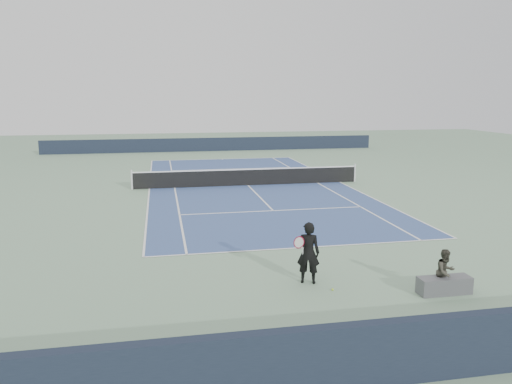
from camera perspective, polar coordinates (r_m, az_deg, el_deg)
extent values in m
plane|color=gray|center=(28.28, -0.92, 0.75)|extent=(80.00, 80.00, 0.00)
cube|color=#374F83|center=(28.28, -0.92, 0.76)|extent=(10.97, 23.77, 0.01)
cylinder|color=silver|center=(27.81, -14.02, 1.36)|extent=(0.10, 0.10, 1.07)
cylinder|color=silver|center=(29.96, 11.23, 2.16)|extent=(0.10, 0.10, 1.07)
cube|color=black|center=(28.20, -0.92, 1.67)|extent=(12.80, 0.03, 0.90)
cube|color=white|center=(28.13, -0.93, 2.61)|extent=(12.80, 0.04, 0.06)
cube|color=black|center=(45.76, -4.85, 5.45)|extent=(30.00, 0.25, 1.20)
cube|color=black|center=(10.00, 20.27, -16.29)|extent=(30.00, 0.25, 1.20)
imported|color=black|center=(13.71, 5.98, -6.91)|extent=(0.77, 0.67, 1.72)
torus|color=maroon|center=(13.49, 4.93, -5.76)|extent=(0.34, 0.18, 0.36)
cylinder|color=white|center=(13.49, 4.93, -5.76)|extent=(0.29, 0.14, 0.32)
cylinder|color=white|center=(13.63, 5.37, -6.74)|extent=(0.08, 0.13, 0.27)
sphere|color=#B0D72C|center=(13.54, 8.74, -10.95)|extent=(0.06, 0.06, 0.06)
cube|color=#505155|center=(14.02, 20.71, -9.94)|extent=(1.46, 0.77, 0.45)
imported|color=#39372D|center=(13.90, 20.82, -8.51)|extent=(0.67, 0.58, 1.19)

